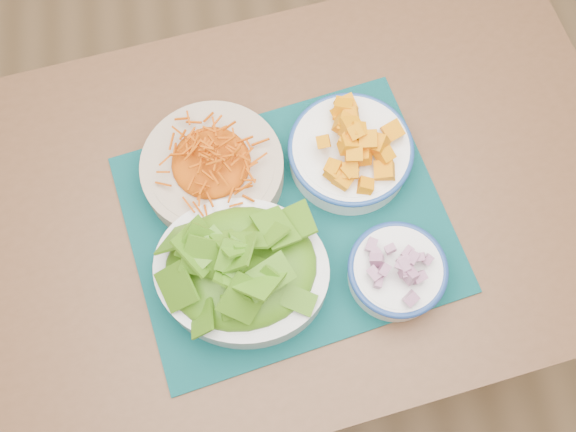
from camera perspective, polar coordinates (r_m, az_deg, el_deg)
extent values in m
plane|color=#9C754B|center=(1.75, -6.52, -8.69)|extent=(4.00, 4.00, 0.00)
cube|color=brown|center=(1.04, 1.57, 1.40)|extent=(1.15, 0.85, 0.04)
cylinder|color=brown|center=(1.48, 22.73, -9.71)|extent=(0.06, 0.06, 0.71)
cylinder|color=brown|center=(1.53, -19.22, 1.50)|extent=(0.06, 0.06, 0.71)
cylinder|color=brown|center=(1.61, 14.62, 10.06)|extent=(0.06, 0.06, 0.71)
cube|color=#042B2D|center=(1.01, 0.00, -0.63)|extent=(0.55, 0.48, 0.00)
cylinder|color=#BDA78C|center=(1.02, -6.67, 4.05)|extent=(0.27, 0.27, 0.05)
ellipsoid|color=#D45608|center=(0.98, -6.93, 5.05)|extent=(0.20, 0.20, 0.03)
cylinder|color=white|center=(1.03, 5.51, 5.52)|extent=(0.24, 0.24, 0.05)
torus|color=navy|center=(1.01, 5.62, 6.01)|extent=(0.20, 0.20, 0.01)
ellipsoid|color=orange|center=(0.99, 5.77, 6.74)|extent=(0.17, 0.17, 0.05)
ellipsoid|color=#2A6309|center=(0.89, -4.35, -3.99)|extent=(0.23, 0.19, 0.07)
cylinder|color=white|center=(0.97, 9.56, -4.99)|extent=(0.17, 0.17, 0.05)
torus|color=navy|center=(0.95, 9.75, -4.66)|extent=(0.15, 0.15, 0.01)
ellipsoid|color=maroon|center=(0.93, 9.93, -4.37)|extent=(0.12, 0.12, 0.03)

